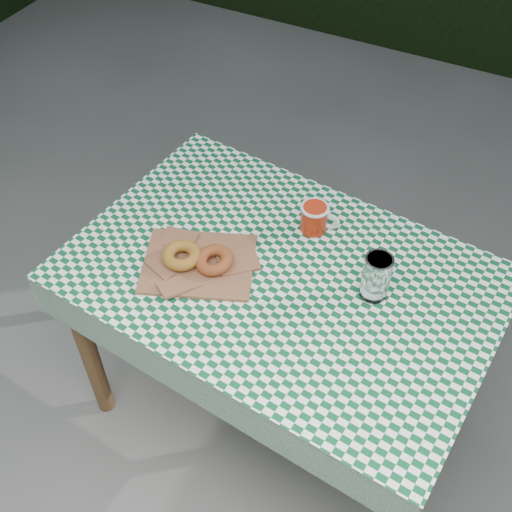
{
  "coord_description": "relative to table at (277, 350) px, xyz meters",
  "views": [
    {
      "loc": [
        0.62,
        -0.93,
        2.1
      ],
      "look_at": [
        0.07,
        0.15,
        0.79
      ],
      "focal_mm": 44.16,
      "sensor_mm": 36.0,
      "label": 1
    }
  ],
  "objects": [
    {
      "name": "drinking_glass",
      "position": [
        0.26,
        0.05,
        0.45
      ],
      "size": [
        0.1,
        0.1,
        0.14
      ],
      "primitive_type": "cylinder",
      "rotation": [
        0.0,
        0.0,
        -0.38
      ],
      "color": "white",
      "rests_on": "tablecloth"
    },
    {
      "name": "table",
      "position": [
        0.0,
        0.0,
        0.0
      ],
      "size": [
        1.26,
        0.91,
        0.75
      ],
      "primitive_type": "cube",
      "rotation": [
        0.0,
        0.0,
        -0.1
      ],
      "color": "brown",
      "rests_on": "ground"
    },
    {
      "name": "bagel_back",
      "position": [
        -0.18,
        -0.07,
        0.41
      ],
      "size": [
        0.15,
        0.15,
        0.03
      ],
      "primitive_type": "torus",
      "rotation": [
        0.0,
        0.0,
        -0.72
      ],
      "color": "brown",
      "rests_on": "paper_bag"
    },
    {
      "name": "bagel_front",
      "position": [
        -0.27,
        -0.09,
        0.42
      ],
      "size": [
        0.13,
        0.13,
        0.04
      ],
      "primitive_type": "torus",
      "rotation": [
        0.0,
        0.0,
        0.19
      ],
      "color": "#A47622",
      "rests_on": "paper_bag"
    },
    {
      "name": "ground",
      "position": [
        -0.15,
        -0.15,
        -0.38
      ],
      "size": [
        60.0,
        60.0,
        0.0
      ],
      "primitive_type": "plane",
      "color": "#4C4C47",
      "rests_on": "ground"
    },
    {
      "name": "tablecloth",
      "position": [
        0.0,
        -0.0,
        0.38
      ],
      "size": [
        1.28,
        0.93,
        0.01
      ],
      "primitive_type": "cube",
      "rotation": [
        0.0,
        0.0,
        -0.1
      ],
      "color": "#0A4524",
      "rests_on": "table"
    },
    {
      "name": "paper_bag",
      "position": [
        -0.22,
        -0.08,
        0.39
      ],
      "size": [
        0.39,
        0.35,
        0.02
      ],
      "primitive_type": "cube",
      "rotation": [
        0.0,
        0.0,
        0.38
      ],
      "color": "#8C5C3D",
      "rests_on": "tablecloth"
    },
    {
      "name": "coffee_mug",
      "position": [
        0.01,
        0.21,
        0.43
      ],
      "size": [
        0.18,
        0.18,
        0.09
      ],
      "primitive_type": null,
      "rotation": [
        0.0,
        0.0,
        0.16
      ],
      "color": "#9B200A",
      "rests_on": "tablecloth"
    }
  ]
}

